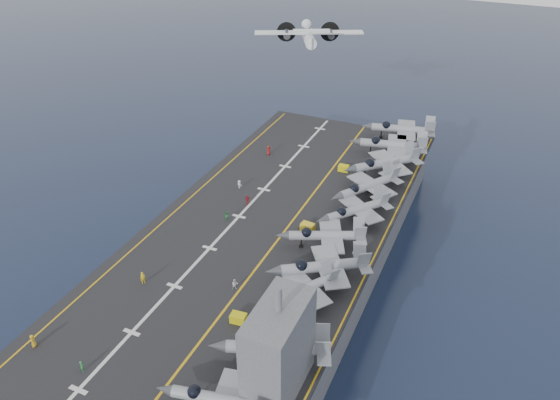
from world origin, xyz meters
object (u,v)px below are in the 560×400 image
at_px(island_superstructure, 278,340).
at_px(tow_cart_a, 238,318).
at_px(transport_plane, 309,39).
at_px(fighter_jet_0, 220,399).

height_order(island_superstructure, tow_cart_a, island_superstructure).
distance_m(tow_cart_a, transport_plane, 77.53).
bearing_deg(fighter_jet_0, tow_cart_a, 109.79).
relative_size(island_superstructure, tow_cart_a, 6.76).
bearing_deg(tow_cart_a, fighter_jet_0, -70.21).
height_order(fighter_jet_0, transport_plane, transport_plane).
distance_m(island_superstructure, tow_cart_a, 13.68).
bearing_deg(transport_plane, tow_cart_a, -75.24).
distance_m(island_superstructure, transport_plane, 86.11).
xyz_separation_m(tow_cart_a, transport_plane, (-19.30, 73.26, 16.46)).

